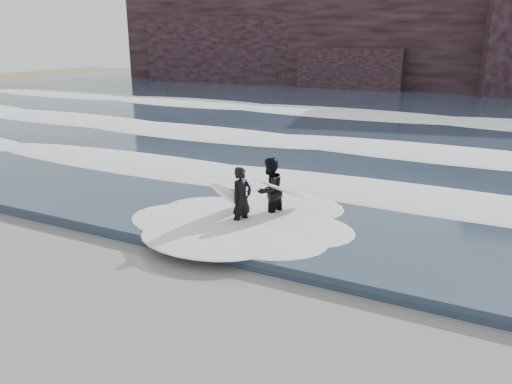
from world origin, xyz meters
The scene contains 8 objects.
ground centered at (0.00, 0.00, 0.00)m, with size 120.00×120.00×0.00m, color olive.
sea centered at (0.00, 29.00, 0.15)m, with size 90.00×52.00×0.30m, color #273546.
headland centered at (0.00, 46.00, 5.00)m, with size 70.00×9.00×10.00m, color black.
foam_near centered at (0.00, 9.00, 0.40)m, with size 60.00×3.20×0.20m, color white.
foam_mid centered at (0.00, 16.00, 0.42)m, with size 60.00×4.00×0.24m, color white.
foam_far centered at (0.00, 25.00, 0.45)m, with size 60.00×4.80×0.30m, color white.
surfer_left centered at (0.00, 5.07, 0.89)m, with size 1.09×1.93×1.77m.
surfer_right centered at (0.50, 5.98, 0.94)m, with size 1.45×1.91×1.88m.
Camera 1 is at (6.15, -5.90, 5.01)m, focal length 35.00 mm.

